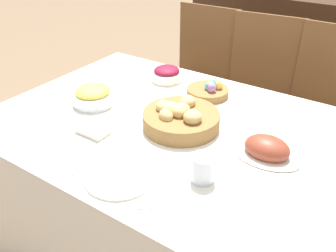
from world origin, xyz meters
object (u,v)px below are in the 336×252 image
(chair_far_right, at_px, (321,111))
(fork, at_px, (88,162))
(dinner_plate, at_px, (120,176))
(spoon, at_px, (163,197))
(knife, at_px, (155,193))
(egg_basket, at_px, (209,90))
(beet_salad_bowl, at_px, (167,74))
(ham_platter, at_px, (267,150))
(drinking_cup, at_px, (203,168))
(pineapple_bowl, at_px, (93,96))
(butter_dish, at_px, (93,130))
(bread_basket, at_px, (180,118))
(chair_far_center, at_px, (255,94))
(sideboard, at_px, (271,57))
(chair_far_left, at_px, (198,79))

(chair_far_right, distance_m, fork, 1.38)
(dinner_plate, relative_size, spoon, 1.45)
(spoon, bearing_deg, knife, -176.75)
(egg_basket, xyz_separation_m, beet_salad_bowl, (-0.26, 0.03, 0.01))
(ham_platter, xyz_separation_m, drinking_cup, (-0.13, -0.24, 0.02))
(fork, distance_m, spoon, 0.31)
(pineapple_bowl, bearing_deg, fork, -48.63)
(dinner_plate, bearing_deg, butter_dish, 150.47)
(drinking_cup, distance_m, butter_dish, 0.49)
(bread_basket, height_order, fork, bread_basket)
(chair_far_center, bearing_deg, bread_basket, -94.60)
(beet_salad_bowl, bearing_deg, sideboard, 84.36)
(fork, bearing_deg, sideboard, 87.77)
(chair_far_center, height_order, knife, chair_far_center)
(bread_basket, height_order, egg_basket, bread_basket)
(egg_basket, distance_m, beet_salad_bowl, 0.26)
(pineapple_bowl, bearing_deg, dinner_plate, -37.38)
(ham_platter, bearing_deg, pineapple_bowl, -176.49)
(fork, relative_size, knife, 1.00)
(sideboard, distance_m, ham_platter, 1.75)
(pineapple_bowl, height_order, knife, pineapple_bowl)
(chair_far_left, distance_m, spoon, 1.41)
(chair_far_right, relative_size, bread_basket, 3.15)
(chair_far_right, distance_m, bread_basket, 0.99)
(pineapple_bowl, relative_size, fork, 1.12)
(bread_basket, relative_size, fork, 1.91)
(fork, bearing_deg, chair_far_center, 80.92)
(bread_basket, xyz_separation_m, pineapple_bowl, (-0.43, -0.05, 0.00))
(spoon, distance_m, drinking_cup, 0.16)
(beet_salad_bowl, bearing_deg, chair_far_right, 37.85)
(sideboard, bearing_deg, chair_far_center, -77.77)
(chair_far_left, xyz_separation_m, chair_far_center, (0.40, -0.00, 0.00))
(chair_far_left, bearing_deg, fork, -79.13)
(sideboard, height_order, spoon, sideboard)
(chair_far_right, height_order, knife, chair_far_right)
(egg_basket, distance_m, butter_dish, 0.59)
(dinner_plate, bearing_deg, knife, 0.00)
(egg_basket, bearing_deg, dinner_plate, -86.32)
(chair_far_center, xyz_separation_m, egg_basket, (-0.03, -0.56, 0.24))
(dinner_plate, xyz_separation_m, butter_dish, (-0.26, 0.15, 0.01))
(chair_far_right, xyz_separation_m, egg_basket, (-0.42, -0.56, 0.24))
(bread_basket, distance_m, pineapple_bowl, 0.43)
(chair_far_right, xyz_separation_m, butter_dish, (-0.64, -1.11, 0.23))
(chair_far_left, bearing_deg, drinking_cup, -61.41)
(chair_far_left, xyz_separation_m, ham_platter, (0.77, -0.88, 0.24))
(egg_basket, bearing_deg, drinking_cup, -63.72)
(bread_basket, height_order, beet_salad_bowl, bread_basket)
(chair_far_center, height_order, bread_basket, chair_far_center)
(chair_far_right, bearing_deg, fork, -111.48)
(chair_far_right, xyz_separation_m, sideboard, (-0.56, 0.76, -0.03))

